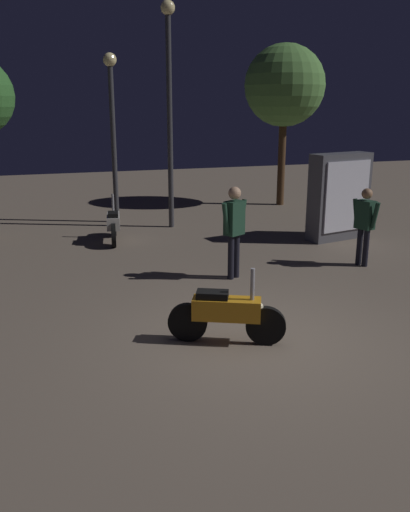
% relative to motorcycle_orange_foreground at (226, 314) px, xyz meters
% --- Properties ---
extents(ground_plane, '(40.00, 40.00, 0.00)m').
position_rel_motorcycle_orange_foreground_xyz_m(ground_plane, '(0.55, -0.10, -0.44)').
color(ground_plane, '#756656').
extents(motorcycle_orange_foreground, '(1.56, 0.77, 1.11)m').
position_rel_motorcycle_orange_foreground_xyz_m(motorcycle_orange_foreground, '(0.00, 0.00, 0.00)').
color(motorcycle_orange_foreground, black).
rests_on(motorcycle_orange_foreground, ground_plane).
extents(motorcycle_white_parked_left, '(0.44, 1.66, 1.11)m').
position_rel_motorcycle_orange_foreground_xyz_m(motorcycle_white_parked_left, '(-0.67, 6.22, 0.00)').
color(motorcycle_white_parked_left, black).
rests_on(motorcycle_white_parked_left, ground_plane).
extents(person_rider_beside, '(0.63, 0.40, 1.77)m').
position_rel_motorcycle_orange_foreground_xyz_m(person_rider_beside, '(1.11, 2.68, 0.63)').
color(person_rider_beside, black).
rests_on(person_rider_beside, ground_plane).
extents(person_bystander_far, '(0.34, 0.65, 1.61)m').
position_rel_motorcycle_orange_foreground_xyz_m(person_bystander_far, '(3.95, 2.67, 0.52)').
color(person_bystander_far, black).
rests_on(person_bystander_far, ground_plane).
extents(streetlamp_near, '(0.36, 0.36, 4.52)m').
position_rel_motorcycle_orange_foreground_xyz_m(streetlamp_near, '(-0.27, 8.44, 2.47)').
color(streetlamp_near, '#38383D').
rests_on(streetlamp_near, ground_plane).
extents(streetlamp_far, '(0.36, 0.36, 5.68)m').
position_rel_motorcycle_orange_foreground_xyz_m(streetlamp_far, '(1.05, 7.33, 3.11)').
color(streetlamp_far, '#38383D').
rests_on(streetlamp_far, ground_plane).
extents(tree_center_bg, '(2.53, 2.53, 5.04)m').
position_rel_motorcycle_orange_foreground_xyz_m(tree_center_bg, '(5.29, 9.47, 3.31)').
color(tree_center_bg, '#4C331E').
rests_on(tree_center_bg, ground_plane).
extents(kiosk_billboard, '(1.67, 0.84, 2.10)m').
position_rel_motorcycle_orange_foreground_xyz_m(kiosk_billboard, '(4.65, 4.82, 0.61)').
color(kiosk_billboard, '#595960').
rests_on(kiosk_billboard, ground_plane).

